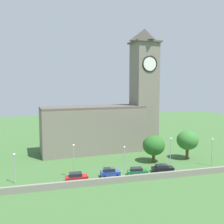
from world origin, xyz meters
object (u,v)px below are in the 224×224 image
object	(u,v)px
streetlamp_central	(124,155)
tree_riverside_east	(187,140)
tree_by_tower	(154,145)
car_blue	(110,172)
church	(109,116)
streetlamp_east_mid	(171,149)
car_black	(162,168)
streetlamp_east_end	(212,147)
car_green	(137,171)
streetlamp_west_end	(14,163)
streetlamp_west_mid	(74,155)
car_red	(76,177)

from	to	relation	value
streetlamp_central	tree_riverside_east	world-z (taller)	tree_riverside_east
streetlamp_central	tree_by_tower	bearing A→B (deg)	32.51
tree_riverside_east	car_blue	bearing A→B (deg)	-161.66
church	tree_by_tower	xyz separation A→B (m)	(7.65, -14.75, -5.90)
tree_riverside_east	tree_by_tower	bearing A→B (deg)	-178.77
streetlamp_east_mid	tree_riverside_east	size ratio (longest dim) A/B	1.00
tree_riverside_east	tree_by_tower	distance (m)	9.54
car_black	church	bearing A→B (deg)	106.39
streetlamp_central	streetlamp_east_mid	world-z (taller)	streetlamp_east_mid
car_blue	streetlamp_east_end	distance (m)	25.39
car_green	streetlamp_west_end	size ratio (longest dim) A/B	0.75
streetlamp_east_mid	church	bearing A→B (deg)	112.20
church	streetlamp_west_mid	size ratio (longest dim) A/B	5.06
streetlamp_west_mid	streetlamp_east_end	size ratio (longest dim) A/B	1.07
car_blue	streetlamp_central	bearing A→B (deg)	18.42
streetlamp_west_mid	church	bearing A→B (deg)	58.20
car_black	streetlamp_east_end	bearing A→B (deg)	3.49
streetlamp_west_end	streetlamp_east_end	bearing A→B (deg)	-0.53
car_green	tree_riverside_east	bearing A→B (deg)	25.65
streetlamp_west_mid	tree_riverside_east	distance (m)	30.64
streetlamp_east_mid	tree_by_tower	distance (m)	6.77
streetlamp_east_mid	tree_riverside_east	xyz separation A→B (m)	(8.43, 6.85, 0.00)
car_black	streetlamp_central	size ratio (longest dim) A/B	0.82
tree_riverside_east	tree_by_tower	size ratio (longest dim) A/B	1.11
streetlamp_east_end	car_black	bearing A→B (deg)	-176.51
tree_by_tower	car_blue	bearing A→B (deg)	-150.92
streetlamp_west_mid	streetlamp_east_end	xyz separation A→B (m)	(32.49, -0.54, -0.26)
car_blue	streetlamp_east_mid	distance (m)	14.78
car_black	streetlamp_west_end	xyz separation A→B (m)	(-30.77, 1.21, 3.27)
streetlamp_west_end	tree_riverside_east	xyz separation A→B (m)	(41.44, 6.31, 0.81)
car_green	streetlamp_east_mid	world-z (taller)	streetlamp_east_mid
car_green	car_black	distance (m)	6.15
streetlamp_west_end	tree_riverside_east	bearing A→B (deg)	8.66
streetlamp_east_end	church	bearing A→B (deg)	132.73
car_black	tree_by_tower	world-z (taller)	tree_by_tower
streetlamp_west_end	streetlamp_east_mid	size ratio (longest dim) A/B	0.81
church	car_red	world-z (taller)	church
car_black	streetlamp_central	world-z (taller)	streetlamp_central
tree_riverside_east	streetlamp_west_mid	bearing A→B (deg)	-168.36
car_black	car_red	bearing A→B (deg)	-176.90
car_red	streetlamp_west_mid	world-z (taller)	streetlamp_west_mid
car_black	car_blue	bearing A→B (deg)	179.95
car_blue	streetlamp_west_end	xyz separation A→B (m)	(-18.78, 1.20, 3.16)
tree_by_tower	streetlamp_west_mid	bearing A→B (deg)	-163.74
car_blue	streetlamp_east_mid	bearing A→B (deg)	2.68
streetlamp_west_end	tree_by_tower	bearing A→B (deg)	10.83
streetlamp_west_end	streetlamp_central	xyz separation A→B (m)	(22.29, -0.03, 0.00)
car_green	streetlamp_east_end	distance (m)	19.67
streetlamp_central	streetlamp_east_end	bearing A→B (deg)	-1.00
car_blue	streetlamp_west_mid	bearing A→B (deg)	169.76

